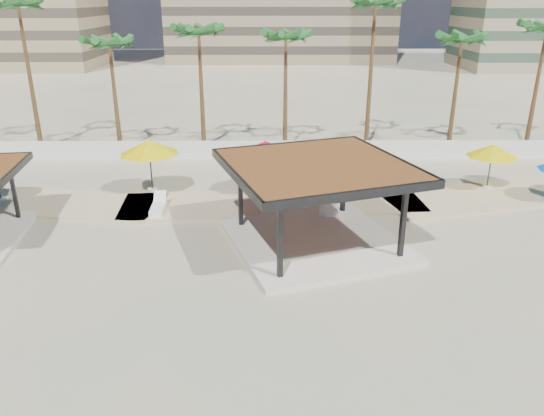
{
  "coord_description": "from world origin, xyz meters",
  "views": [
    {
      "loc": [
        1.72,
        -19.46,
        10.37
      ],
      "look_at": [
        1.91,
        3.07,
        1.4
      ],
      "focal_mm": 35.0,
      "sensor_mm": 36.0,
      "label": 1
    }
  ],
  "objects_px": {
    "umbrella_c": "(266,148)",
    "lounger_c": "(329,206)",
    "pavilion_central": "(317,196)",
    "lounger_a": "(158,207)",
    "lounger_b": "(327,207)"
  },
  "relations": [
    {
      "from": "umbrella_c",
      "to": "lounger_b",
      "type": "xyz_separation_m",
      "value": [
        3.13,
        -2.74,
        -2.35
      ]
    },
    {
      "from": "pavilion_central",
      "to": "lounger_a",
      "type": "relative_size",
      "value": 4.74
    },
    {
      "from": "lounger_b",
      "to": "lounger_c",
      "type": "relative_size",
      "value": 0.96
    },
    {
      "from": "pavilion_central",
      "to": "umbrella_c",
      "type": "bearing_deg",
      "value": 90.66
    },
    {
      "from": "umbrella_c",
      "to": "lounger_b",
      "type": "distance_m",
      "value": 4.78
    },
    {
      "from": "lounger_c",
      "to": "pavilion_central",
      "type": "bearing_deg",
      "value": 160.39
    },
    {
      "from": "lounger_c",
      "to": "lounger_a",
      "type": "bearing_deg",
      "value": 85.8
    },
    {
      "from": "pavilion_central",
      "to": "lounger_c",
      "type": "height_order",
      "value": "pavilion_central"
    },
    {
      "from": "lounger_b",
      "to": "pavilion_central",
      "type": "bearing_deg",
      "value": 175.2
    },
    {
      "from": "lounger_a",
      "to": "lounger_c",
      "type": "bearing_deg",
      "value": -92.18
    },
    {
      "from": "umbrella_c",
      "to": "lounger_c",
      "type": "distance_m",
      "value": 4.84
    },
    {
      "from": "pavilion_central",
      "to": "lounger_c",
      "type": "bearing_deg",
      "value": 55.72
    },
    {
      "from": "pavilion_central",
      "to": "umbrella_c",
      "type": "relative_size",
      "value": 2.43
    },
    {
      "from": "lounger_b",
      "to": "lounger_c",
      "type": "height_order",
      "value": "lounger_c"
    },
    {
      "from": "pavilion_central",
      "to": "lounger_b",
      "type": "relative_size",
      "value": 4.61
    }
  ]
}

